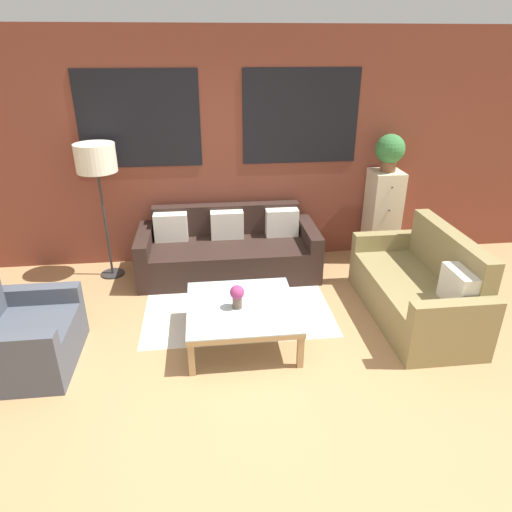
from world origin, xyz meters
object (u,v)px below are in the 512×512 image
floor_lamp (96,162)px  drawer_cabinet (382,216)px  potted_plant (390,150)px  flower_vase (237,295)px  armchair_corner (21,338)px  couch_dark (228,251)px  settee_vintage (419,290)px  coffee_table (242,310)px

floor_lamp → drawer_cabinet: 3.53m
potted_plant → flower_vase: potted_plant is taller
armchair_corner → potted_plant: (3.90, 1.81, 1.14)m
couch_dark → potted_plant: (2.00, 0.20, 1.14)m
flower_vase → drawer_cabinet: bearing=40.1°
settee_vintage → coffee_table: bearing=-173.6°
settee_vintage → potted_plant: 1.83m
armchair_corner → coffee_table: (1.94, 0.15, 0.05)m
settee_vintage → flower_vase: 1.91m
armchair_corner → floor_lamp: size_ratio=0.58×
settee_vintage → armchair_corner: settee_vintage is taller
couch_dark → floor_lamp: 1.82m
flower_vase → armchair_corner: bearing=-176.3°
armchair_corner → floor_lamp: floor_lamp is taller
couch_dark → armchair_corner: 2.49m
coffee_table → drawer_cabinet: (1.96, 1.66, 0.26)m
armchair_corner → floor_lamp: (0.46, 1.69, 1.13)m
floor_lamp → potted_plant: 3.43m
coffee_table → potted_plant: potted_plant is taller
floor_lamp → potted_plant: size_ratio=3.56×
floor_lamp → potted_plant: potted_plant is taller
couch_dark → settee_vintage: size_ratio=1.26×
floor_lamp → drawer_cabinet: bearing=1.9°
settee_vintage → floor_lamp: floor_lamp is taller
couch_dark → coffee_table: (0.04, -1.45, 0.04)m
coffee_table → floor_lamp: (-1.47, 1.54, 1.08)m
armchair_corner → drawer_cabinet: size_ratio=0.80×
coffee_table → armchair_corner: bearing=-175.5°
flower_vase → potted_plant: bearing=40.1°
couch_dark → armchair_corner: size_ratio=2.30×
couch_dark → coffee_table: bearing=-88.5°
armchair_corner → flower_vase: 1.91m
flower_vase → settee_vintage: bearing=7.2°
settee_vintage → floor_lamp: (-3.31, 1.33, 1.09)m
potted_plant → floor_lamp: bearing=-178.1°
armchair_corner → floor_lamp: bearing=74.6°
settee_vintage → flower_vase: (-1.88, -0.24, 0.20)m
settee_vintage → coffee_table: size_ratio=1.67×
couch_dark → drawer_cabinet: 2.03m
coffee_table → flower_vase: flower_vase is taller
drawer_cabinet → settee_vintage: bearing=-94.8°
couch_dark → coffee_table: couch_dark is taller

